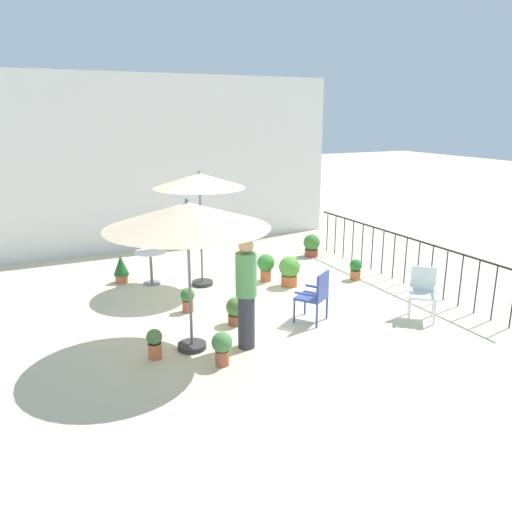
{
  "coord_description": "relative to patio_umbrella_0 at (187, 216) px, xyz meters",
  "views": [
    {
      "loc": [
        -3.84,
        -8.03,
        3.49
      ],
      "look_at": [
        0.0,
        -0.07,
        0.99
      ],
      "focal_mm": 35.76,
      "sensor_mm": 36.0,
      "label": 1
    }
  ],
  "objects": [
    {
      "name": "patio_umbrella_1",
      "position": [
        1.17,
        2.76,
        0.09
      ],
      "size": [
        1.84,
        1.84,
        2.39
      ],
      "color": "#2D2D2D",
      "rests_on": "ground"
    },
    {
      "name": "cafe_table_0",
      "position": [
        0.24,
        3.3,
        -1.57
      ],
      "size": [
        0.65,
        0.65,
        0.71
      ],
      "color": "silver",
      "rests_on": "ground"
    },
    {
      "name": "potted_plant_2",
      "position": [
        0.99,
        0.57,
        -1.8
      ],
      "size": [
        0.34,
        0.34,
        0.48
      ],
      "color": "#974F35",
      "rests_on": "ground"
    },
    {
      "name": "potted_plant_6",
      "position": [
        0.22,
        -0.69,
        -1.77
      ],
      "size": [
        0.3,
        0.3,
        0.5
      ],
      "color": "#A8553C",
      "rests_on": "ground"
    },
    {
      "name": "villa_facade",
      "position": [
        1.63,
        6.34,
        0.16
      ],
      "size": [
        9.25,
        0.3,
        4.44
      ],
      "primitive_type": "cube",
      "color": "white",
      "rests_on": "ground"
    },
    {
      "name": "potted_plant_0",
      "position": [
        4.4,
        3.66,
        -1.77
      ],
      "size": [
        0.41,
        0.41,
        0.56
      ],
      "color": "#994834",
      "rests_on": "ground"
    },
    {
      "name": "patio_umbrella_0",
      "position": [
        0.0,
        0.0,
        0.0
      ],
      "size": [
        2.4,
        2.4,
        2.33
      ],
      "color": "#2D2D2D",
      "rests_on": "ground"
    },
    {
      "name": "potted_plant_1",
      "position": [
        0.42,
        1.46,
        -1.81
      ],
      "size": [
        0.26,
        0.26,
        0.45
      ],
      "color": "#AD593E",
      "rests_on": "ground"
    },
    {
      "name": "standing_person",
      "position": [
        0.78,
        -0.31,
        -1.16
      ],
      "size": [
        0.45,
        0.45,
        1.73
      ],
      "color": "#33333D",
      "rests_on": "ground"
    },
    {
      "name": "terrace_railing",
      "position": [
        5.04,
        1.18,
        -1.38
      ],
      "size": [
        0.03,
        5.89,
        1.01
      ],
      "color": "black",
      "rests_on": "ground"
    },
    {
      "name": "potted_plant_4",
      "position": [
        2.78,
        1.91,
        -1.72
      ],
      "size": [
        0.44,
        0.44,
        0.64
      ],
      "color": "#BA5F33",
      "rests_on": "ground"
    },
    {
      "name": "patio_chair_0",
      "position": [
        2.25,
        0.06,
        -1.55
      ],
      "size": [
        0.64,
        0.64,
        0.9
      ],
      "color": "#334793",
      "rests_on": "ground"
    },
    {
      "name": "potted_plant_8",
      "position": [
        2.49,
        2.42,
        -1.72
      ],
      "size": [
        0.37,
        0.37,
        0.59
      ],
      "color": "#C0643B",
      "rests_on": "ground"
    },
    {
      "name": "potted_plant_5",
      "position": [
        -0.59,
        -0.07,
        -1.82
      ],
      "size": [
        0.24,
        0.24,
        0.46
      ],
      "color": "#CF683F",
      "rests_on": "ground"
    },
    {
      "name": "ground_plane",
      "position": [
        1.63,
        1.18,
        -2.06
      ],
      "size": [
        60.0,
        60.0,
        0.0
      ],
      "primitive_type": "plane",
      "color": "beige"
    },
    {
      "name": "patio_chair_1",
      "position": [
        4.03,
        -0.59,
        -1.54
      ],
      "size": [
        0.62,
        0.62,
        0.91
      ],
      "color": "silver",
      "rests_on": "ground"
    },
    {
      "name": "potted_plant_3",
      "position": [
        4.27,
        1.65,
        -1.82
      ],
      "size": [
        0.26,
        0.26,
        0.45
      ],
      "color": "#B5653A",
      "rests_on": "ground"
    },
    {
      "name": "potted_plant_7",
      "position": [
        -0.32,
        3.65,
        -1.75
      ],
      "size": [
        0.33,
        0.33,
        0.59
      ],
      "color": "#C17041",
      "rests_on": "ground"
    }
  ]
}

